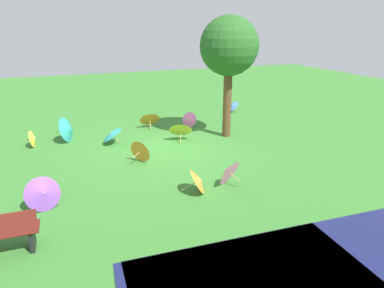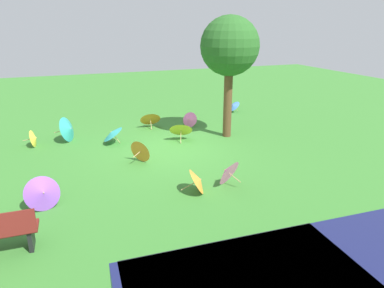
{
  "view_description": "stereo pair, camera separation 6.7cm",
  "coord_description": "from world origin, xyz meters",
  "px_view_note": "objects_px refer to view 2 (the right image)",
  "views": [
    {
      "loc": [
        3.33,
        10.76,
        4.1
      ],
      "look_at": [
        -0.24,
        1.41,
        0.6
      ],
      "focal_mm": 32.58,
      "sensor_mm": 36.0,
      "label": 1
    },
    {
      "loc": [
        3.27,
        10.78,
        4.1
      ],
      "look_at": [
        -0.24,
        1.41,
        0.6
      ],
      "focal_mm": 32.58,
      "sensor_mm": 36.0,
      "label": 2
    }
  ],
  "objects_px": {
    "parasol_yellow_0": "(35,138)",
    "parasol_orange_2": "(198,180)",
    "parasol_purple_0": "(43,193)",
    "parasol_orange_0": "(142,150)",
    "parasol_teal_0": "(69,129)",
    "parasol_teal_1": "(112,133)",
    "parasol_yellow_1": "(181,128)",
    "parasol_pink_0": "(227,172)",
    "parasol_blue_0": "(234,106)",
    "parasol_orange_3": "(150,118)",
    "shade_tree": "(230,48)",
    "parasol_pink_1": "(189,119)"
  },
  "relations": [
    {
      "from": "parasol_purple_0",
      "to": "parasol_orange_3",
      "type": "xyz_separation_m",
      "value": [
        -3.94,
        -5.66,
        0.0
      ]
    },
    {
      "from": "parasol_orange_2",
      "to": "parasol_teal_1",
      "type": "relative_size",
      "value": 0.91
    },
    {
      "from": "shade_tree",
      "to": "parasol_yellow_1",
      "type": "distance_m",
      "value": 3.34
    },
    {
      "from": "parasol_purple_0",
      "to": "parasol_orange_0",
      "type": "bearing_deg",
      "value": -143.1
    },
    {
      "from": "parasol_pink_0",
      "to": "parasol_teal_0",
      "type": "xyz_separation_m",
      "value": [
        3.78,
        -5.26,
        0.09
      ]
    },
    {
      "from": "parasol_purple_0",
      "to": "parasol_yellow_1",
      "type": "distance_m",
      "value": 5.86
    },
    {
      "from": "parasol_pink_0",
      "to": "parasol_blue_0",
      "type": "bearing_deg",
      "value": -118.2
    },
    {
      "from": "parasol_pink_1",
      "to": "parasol_orange_3",
      "type": "distance_m",
      "value": 1.62
    },
    {
      "from": "parasol_yellow_0",
      "to": "parasol_orange_2",
      "type": "height_order",
      "value": "parasol_orange_2"
    },
    {
      "from": "shade_tree",
      "to": "parasol_orange_2",
      "type": "relative_size",
      "value": 5.45
    },
    {
      "from": "parasol_pink_1",
      "to": "parasol_teal_1",
      "type": "bearing_deg",
      "value": 17.34
    },
    {
      "from": "parasol_pink_1",
      "to": "parasol_orange_2",
      "type": "bearing_deg",
      "value": 72.13
    },
    {
      "from": "parasol_teal_0",
      "to": "parasol_orange_3",
      "type": "distance_m",
      "value": 3.26
    },
    {
      "from": "parasol_teal_0",
      "to": "parasol_pink_1",
      "type": "relative_size",
      "value": 1.41
    },
    {
      "from": "parasol_teal_0",
      "to": "parasol_yellow_1",
      "type": "distance_m",
      "value": 4.05
    },
    {
      "from": "parasol_orange_3",
      "to": "parasol_orange_2",
      "type": "bearing_deg",
      "value": 87.3
    },
    {
      "from": "parasol_purple_0",
      "to": "parasol_teal_1",
      "type": "relative_size",
      "value": 1.05
    },
    {
      "from": "parasol_pink_1",
      "to": "parasol_yellow_1",
      "type": "relative_size",
      "value": 0.7
    },
    {
      "from": "parasol_yellow_1",
      "to": "parasol_blue_0",
      "type": "bearing_deg",
      "value": -140.05
    },
    {
      "from": "parasol_blue_0",
      "to": "parasol_teal_0",
      "type": "bearing_deg",
      "value": 13.68
    },
    {
      "from": "parasol_purple_0",
      "to": "parasol_yellow_0",
      "type": "height_order",
      "value": "parasol_purple_0"
    },
    {
      "from": "parasol_yellow_0",
      "to": "parasol_yellow_1",
      "type": "relative_size",
      "value": 0.61
    },
    {
      "from": "parasol_yellow_1",
      "to": "parasol_orange_3",
      "type": "relative_size",
      "value": 1.15
    },
    {
      "from": "parasol_purple_0",
      "to": "parasol_pink_1",
      "type": "bearing_deg",
      "value": -136.73
    },
    {
      "from": "parasol_teal_1",
      "to": "parasol_purple_0",
      "type": "bearing_deg",
      "value": 62.25
    },
    {
      "from": "parasol_pink_0",
      "to": "parasol_pink_1",
      "type": "bearing_deg",
      "value": -99.69
    },
    {
      "from": "parasol_yellow_1",
      "to": "parasol_orange_2",
      "type": "bearing_deg",
      "value": 77.16
    },
    {
      "from": "parasol_orange_3",
      "to": "parasol_blue_0",
      "type": "bearing_deg",
      "value": -165.65
    },
    {
      "from": "parasol_orange_0",
      "to": "parasol_yellow_1",
      "type": "height_order",
      "value": "parasol_yellow_1"
    },
    {
      "from": "parasol_yellow_0",
      "to": "parasol_pink_1",
      "type": "height_order",
      "value": "parasol_pink_1"
    },
    {
      "from": "parasol_pink_0",
      "to": "parasol_yellow_1",
      "type": "relative_size",
      "value": 0.85
    },
    {
      "from": "parasol_orange_0",
      "to": "parasol_orange_3",
      "type": "relative_size",
      "value": 0.83
    },
    {
      "from": "parasol_yellow_0",
      "to": "parasol_pink_1",
      "type": "xyz_separation_m",
      "value": [
        -5.87,
        -0.4,
        0.01
      ]
    },
    {
      "from": "shade_tree",
      "to": "parasol_yellow_0",
      "type": "height_order",
      "value": "shade_tree"
    },
    {
      "from": "parasol_orange_0",
      "to": "parasol_orange_2",
      "type": "distance_m",
      "value": 2.72
    },
    {
      "from": "parasol_orange_0",
      "to": "parasol_orange_2",
      "type": "relative_size",
      "value": 0.93
    },
    {
      "from": "parasol_teal_0",
      "to": "parasol_pink_0",
      "type": "bearing_deg",
      "value": 125.69
    },
    {
      "from": "parasol_teal_0",
      "to": "parasol_orange_0",
      "type": "bearing_deg",
      "value": 125.21
    },
    {
      "from": "shade_tree",
      "to": "parasol_pink_1",
      "type": "height_order",
      "value": "shade_tree"
    },
    {
      "from": "parasol_pink_0",
      "to": "parasol_blue_0",
      "type": "distance_m",
      "value": 8.06
    },
    {
      "from": "parasol_pink_1",
      "to": "parasol_yellow_1",
      "type": "bearing_deg",
      "value": 59.74
    },
    {
      "from": "parasol_pink_0",
      "to": "parasol_teal_1",
      "type": "height_order",
      "value": "parasol_pink_0"
    },
    {
      "from": "parasol_pink_0",
      "to": "parasol_orange_3",
      "type": "bearing_deg",
      "value": -84.32
    },
    {
      "from": "parasol_teal_0",
      "to": "parasol_pink_1",
      "type": "height_order",
      "value": "parasol_teal_0"
    },
    {
      "from": "parasol_pink_1",
      "to": "shade_tree",
      "type": "bearing_deg",
      "value": 118.89
    },
    {
      "from": "parasol_teal_0",
      "to": "parasol_teal_1",
      "type": "relative_size",
      "value": 1.14
    },
    {
      "from": "shade_tree",
      "to": "parasol_orange_0",
      "type": "height_order",
      "value": "shade_tree"
    },
    {
      "from": "parasol_yellow_0",
      "to": "parasol_orange_2",
      "type": "relative_size",
      "value": 0.79
    },
    {
      "from": "parasol_teal_0",
      "to": "parasol_pink_1",
      "type": "distance_m",
      "value": 4.72
    },
    {
      "from": "parasol_yellow_1",
      "to": "parasol_orange_3",
      "type": "xyz_separation_m",
      "value": [
        0.65,
        -2.02,
        -0.04
      ]
    }
  ]
}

